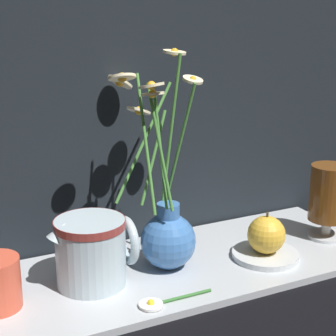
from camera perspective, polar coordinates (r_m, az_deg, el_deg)
name	(u,v)px	position (r m, az deg, el deg)	size (l,w,h in m)	color
ground_plane	(168,273)	(0.95, 0.02, -10.64)	(6.00, 6.00, 0.00)	black
shelf	(168,270)	(0.95, 0.02, -10.32)	(0.76, 0.27, 0.01)	#B2B7BC
vase_with_flowers	(166,227)	(0.92, -0.17, -6.05)	(0.17, 0.19, 0.36)	#3F72B7
ceramic_pitcher	(93,249)	(0.88, -7.68, -8.15)	(0.13, 0.11, 0.12)	silver
tea_glass	(329,196)	(1.07, 16.02, -2.71)	(0.07, 0.07, 0.14)	silver
saucer_plate	(265,255)	(0.99, 9.85, -8.69)	(0.12, 0.12, 0.01)	silver
orange_fruit	(266,235)	(0.98, 9.96, -6.68)	(0.07, 0.07, 0.07)	gold
loose_daisy	(160,302)	(0.84, -0.86, -13.49)	(0.12, 0.04, 0.01)	#336B2D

